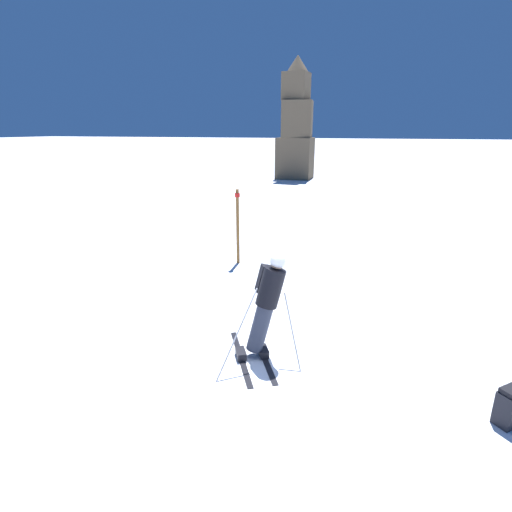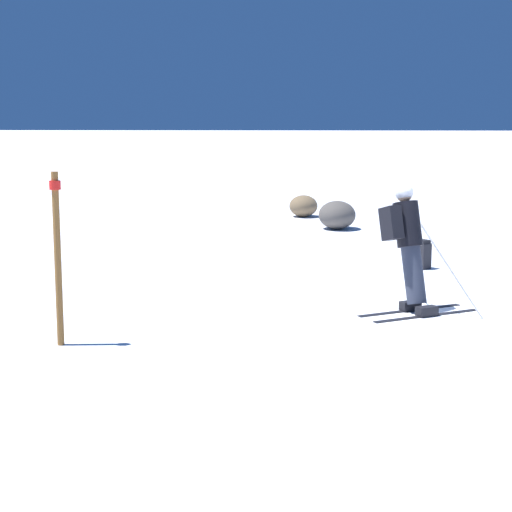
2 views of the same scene
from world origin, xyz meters
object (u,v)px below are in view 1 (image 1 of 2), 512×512
rock_pillar (296,129)px  skier (267,300)px  spare_backpack (510,407)px  trail_marker (238,223)px

rock_pillar → skier: bearing=-78.3°
rock_pillar → spare_backpack: (8.09, -23.88, -3.17)m
skier → rock_pillar: 23.90m
rock_pillar → trail_marker: size_ratio=4.11×
rock_pillar → spare_backpack: size_ratio=16.28×
skier → rock_pillar: (-4.83, 23.28, 2.46)m
skier → trail_marker: bearing=86.5°
rock_pillar → spare_backpack: bearing=-71.3°
trail_marker → rock_pillar: bearing=98.3°
rock_pillar → trail_marker: rock_pillar is taller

